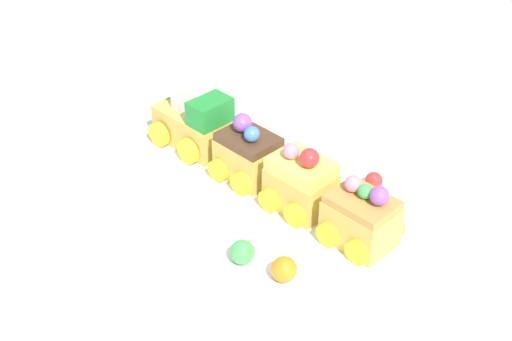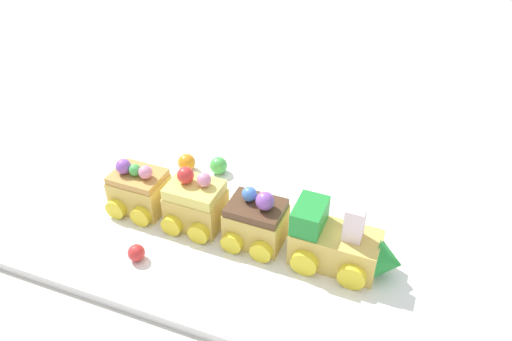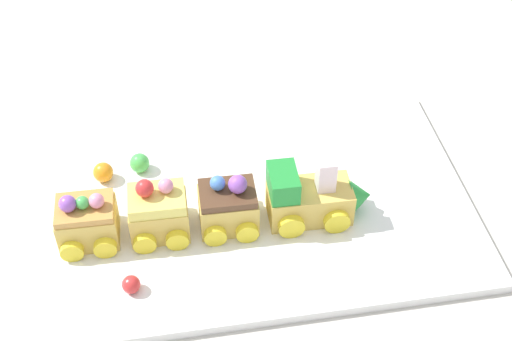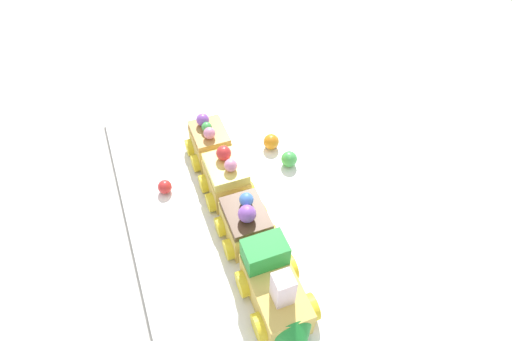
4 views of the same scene
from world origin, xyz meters
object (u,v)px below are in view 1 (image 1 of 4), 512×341
(cake_train_locomotive, at_px, (190,122))
(gumball_red, at_px, (374,181))
(cake_car_chocolate, at_px, (248,155))
(cake_car_lemon, at_px, (301,184))
(gumball_green, at_px, (242,252))
(cake_car_caramel, at_px, (361,220))
(gumball_orange, at_px, (284,269))

(cake_train_locomotive, distance_m, gumball_red, 0.23)
(cake_car_chocolate, height_order, cake_car_lemon, cake_car_lemon)
(gumball_red, height_order, gumball_green, gumball_green)
(cake_car_lemon, height_order, cake_car_caramel, cake_car_lemon)
(gumball_orange, bearing_deg, cake_car_caramel, -99.93)
(gumball_orange, bearing_deg, cake_car_chocolate, -34.13)
(gumball_red, relative_size, gumball_orange, 0.80)
(cake_car_lemon, distance_m, gumball_red, 0.09)
(cake_train_locomotive, bearing_deg, cake_car_lemon, 179.95)
(cake_car_chocolate, bearing_deg, gumball_red, -144.27)
(cake_car_chocolate, height_order, gumball_green, cake_car_chocolate)
(cake_car_chocolate, xyz_separation_m, gumball_orange, (-0.14, 0.10, -0.02))
(gumball_red, height_order, gumball_orange, gumball_orange)
(cake_car_lemon, bearing_deg, gumball_green, 101.12)
(cake_car_chocolate, xyz_separation_m, gumball_green, (-0.10, 0.11, -0.02))
(cake_train_locomotive, xyz_separation_m, gumball_green, (-0.20, 0.11, -0.02))
(cake_train_locomotive, xyz_separation_m, gumball_red, (-0.22, -0.08, -0.02))
(cake_car_lemon, height_order, gumball_green, cake_car_lemon)
(cake_car_caramel, relative_size, gumball_orange, 2.89)
(gumball_orange, bearing_deg, cake_train_locomotive, -22.10)
(cake_car_chocolate, bearing_deg, gumball_orange, 147.08)
(cake_train_locomotive, bearing_deg, gumball_red, -159.15)
(cake_train_locomotive, height_order, cake_car_chocolate, cake_train_locomotive)
(cake_car_caramel, bearing_deg, gumball_red, -60.80)
(gumball_green, bearing_deg, cake_car_lemon, -80.09)
(cake_car_chocolate, xyz_separation_m, cake_car_caramel, (-0.16, 0.00, -0.00))
(cake_car_chocolate, distance_m, gumball_green, 0.15)
(cake_car_lemon, xyz_separation_m, gumball_orange, (-0.06, 0.10, -0.02))
(gumball_red, bearing_deg, cake_train_locomotive, 19.64)
(cake_car_chocolate, distance_m, cake_car_lemon, 0.08)
(cake_car_lemon, bearing_deg, gumball_red, -112.69)
(cake_car_lemon, distance_m, gumball_orange, 0.12)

